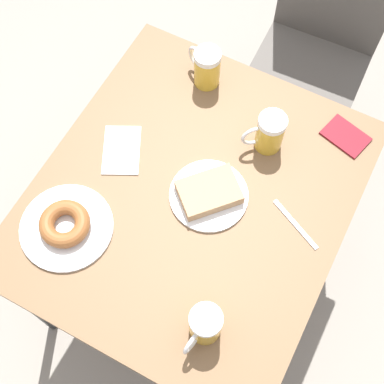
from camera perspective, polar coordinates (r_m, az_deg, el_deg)
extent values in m
plane|color=gray|center=(2.16, 0.00, -8.58)|extent=(8.00, 8.00, 0.00)
cube|color=brown|center=(1.48, 0.00, -0.57)|extent=(0.83, 0.94, 0.03)
cylinder|color=black|center=(1.84, -17.09, -11.24)|extent=(0.04, 0.04, 0.71)
cylinder|color=black|center=(2.08, -3.63, 9.17)|extent=(0.04, 0.04, 0.71)
cylinder|color=black|center=(1.97, 15.60, 0.45)|extent=(0.04, 0.04, 0.71)
cube|color=#514C47|center=(2.08, 12.05, 12.31)|extent=(0.41, 0.41, 0.02)
cylinder|color=#514C47|center=(2.19, 5.03, 7.07)|extent=(0.03, 0.03, 0.45)
cylinder|color=#514C47|center=(2.16, 13.54, 3.51)|extent=(0.03, 0.03, 0.45)
cylinder|color=#514C47|center=(2.39, 8.46, 13.46)|extent=(0.03, 0.03, 0.45)
cylinder|color=#514C47|center=(2.37, 16.40, 10.19)|extent=(0.03, 0.03, 0.45)
cylinder|color=silver|center=(1.46, 1.80, -0.38)|extent=(0.22, 0.22, 0.01)
cube|color=tan|center=(1.44, 1.82, 0.00)|extent=(0.19, 0.19, 0.04)
cylinder|color=silver|center=(1.46, -13.23, -3.69)|extent=(0.25, 0.25, 0.01)
torus|color=brown|center=(1.44, -13.44, -3.32)|extent=(0.14, 0.14, 0.04)
cylinder|color=gold|center=(1.62, 1.62, 12.89)|extent=(0.08, 0.08, 0.11)
cylinder|color=white|center=(1.57, 1.68, 14.31)|extent=(0.08, 0.08, 0.02)
torus|color=silver|center=(1.63, 0.61, 14.04)|extent=(0.08, 0.04, 0.08)
cylinder|color=gold|center=(1.51, 8.29, 6.13)|extent=(0.08, 0.08, 0.11)
cylinder|color=white|center=(1.45, 8.62, 7.42)|extent=(0.08, 0.08, 0.02)
torus|color=silver|center=(1.49, 6.74, 5.98)|extent=(0.07, 0.06, 0.08)
cylinder|color=gold|center=(1.30, 1.44, -13.99)|extent=(0.08, 0.08, 0.11)
cylinder|color=white|center=(1.24, 1.50, -13.43)|extent=(0.08, 0.08, 0.02)
torus|color=silver|center=(1.28, 0.24, -15.44)|extent=(0.02, 0.08, 0.08)
cube|color=white|center=(1.54, -7.51, 4.46)|extent=(0.16, 0.19, 0.00)
cube|color=silver|center=(1.45, 10.97, -3.40)|extent=(0.16, 0.09, 0.00)
cube|color=maroon|center=(1.61, 16.07, 5.75)|extent=(0.14, 0.12, 0.01)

